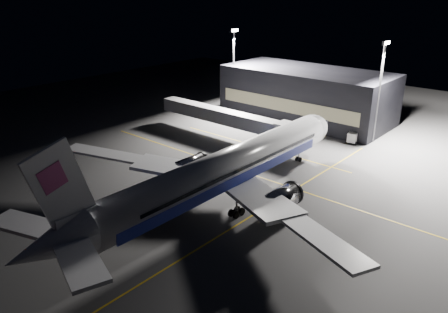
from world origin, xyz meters
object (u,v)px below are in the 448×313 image
at_px(service_truck, 354,136).
at_px(safety_cone_b, 190,199).
at_px(floodlight_mast_north, 234,63).
at_px(baggage_tug, 195,179).
at_px(airliner, 223,171).
at_px(safety_cone_c, 171,208).
at_px(safety_cone_a, 199,167).
at_px(jet_bridge, 230,118).
at_px(floodlight_mast_south, 380,84).

relative_size(service_truck, safety_cone_b, 9.17).
bearing_deg(service_truck, floodlight_mast_north, 74.42).
bearing_deg(baggage_tug, floodlight_mast_north, 12.11).
bearing_deg(safety_cone_b, service_truck, -9.41).
height_order(airliner, service_truck, airliner).
bearing_deg(baggage_tug, service_truck, -36.25).
bearing_deg(safety_cone_c, safety_cone_a, 29.15).
relative_size(jet_bridge, floodlight_mast_south, 1.66).
relative_size(jet_bridge, safety_cone_b, 66.95).
distance_m(airliner, safety_cone_b, 7.00).
xyz_separation_m(safety_cone_a, safety_cone_c, (-14.00, -7.81, 0.00)).
distance_m(service_truck, safety_cone_b, 42.00).
bearing_deg(jet_bridge, safety_cone_c, -154.90).
distance_m(service_truck, baggage_tug, 37.83).
height_order(floodlight_mast_south, baggage_tug, floodlight_mast_south).
xyz_separation_m(service_truck, baggage_tug, (-36.23, 10.86, -0.47)).
distance_m(floodlight_mast_south, baggage_tug, 42.93).
relative_size(baggage_tug, safety_cone_a, 4.77).
relative_size(floodlight_mast_north, service_truck, 4.39).
bearing_deg(service_truck, baggage_tug, 152.08).
bearing_deg(safety_cone_a, service_truck, -25.08).
xyz_separation_m(airliner, floodlight_mast_south, (41.08, -6.01, 7.21)).
bearing_deg(airliner, safety_cone_a, 59.07).
xyz_separation_m(airliner, service_truck, (38.43, -2.87, -3.94)).
bearing_deg(service_truck, jet_bridge, 115.04).
distance_m(airliner, floodlight_mast_north, 52.56).
bearing_deg(floodlight_mast_south, safety_cone_b, 167.20).
xyz_separation_m(airliner, safety_cone_c, (-6.92, 4.00, -4.88)).
bearing_deg(safety_cone_a, baggage_tug, -142.00).
bearing_deg(floodlight_mast_north, safety_cone_a, -149.31).
distance_m(jet_bridge, safety_cone_c, 33.41).
distance_m(safety_cone_a, safety_cone_b, 12.75).
xyz_separation_m(floodlight_mast_north, safety_cone_a, (-34.00, -20.18, -12.09)).
xyz_separation_m(airliner, baggage_tug, (2.19, 8.00, -4.41)).
bearing_deg(jet_bridge, floodlight_mast_south, -53.21).
xyz_separation_m(baggage_tug, safety_cone_b, (-5.19, -4.00, -0.49)).
bearing_deg(safety_cone_b, floodlight_mast_north, 32.42).
distance_m(jet_bridge, service_truck, 26.17).
xyz_separation_m(airliner, floodlight_mast_north, (41.08, 31.99, 7.21)).
height_order(jet_bridge, safety_cone_a, jet_bridge).
xyz_separation_m(floodlight_mast_south, service_truck, (-2.65, 3.15, -11.15)).
bearing_deg(safety_cone_c, baggage_tug, 23.66).
xyz_separation_m(safety_cone_b, safety_cone_c, (-3.93, 0.00, 0.03)).
bearing_deg(airliner, baggage_tug, 74.65).
height_order(jet_bridge, safety_cone_c, jet_bridge).
distance_m(jet_bridge, safety_cone_a, 17.71).
bearing_deg(floodlight_mast_north, jet_bridge, -142.26).
bearing_deg(floodlight_mast_north, service_truck, -94.34).
height_order(floodlight_mast_south, safety_cone_b, floodlight_mast_south).
xyz_separation_m(floodlight_mast_south, safety_cone_b, (-44.07, 10.01, -12.11)).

